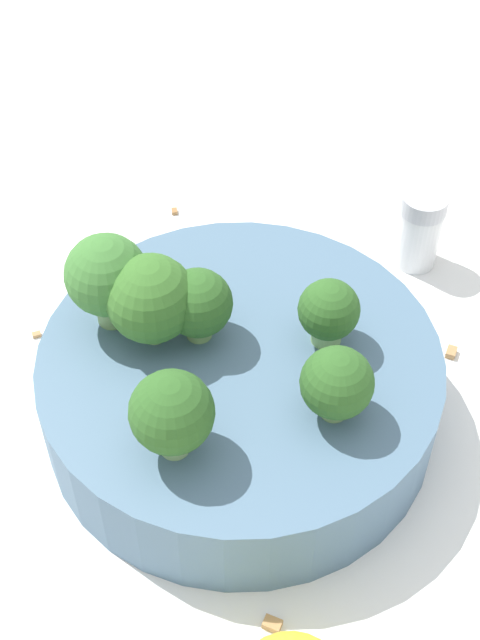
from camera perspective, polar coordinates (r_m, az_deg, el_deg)
ground_plane at (r=0.53m, az=0.00°, el=-6.09°), size 3.00×3.00×0.00m
bowl at (r=0.51m, az=0.00°, el=-4.28°), size 0.23×0.23×0.05m
broccoli_floret_0 at (r=0.49m, az=-8.52°, el=2.73°), size 0.05×0.05×0.06m
broccoli_floret_1 at (r=0.43m, az=-4.39°, el=-6.00°), size 0.04×0.04×0.05m
broccoli_floret_2 at (r=0.49m, az=5.70°, el=0.52°), size 0.03×0.03×0.04m
broccoli_floret_3 at (r=0.49m, az=-2.72°, el=1.01°), size 0.04×0.04×0.05m
broccoli_floret_4 at (r=0.48m, az=-5.73°, el=1.33°), size 0.05×0.05×0.06m
broccoli_floret_5 at (r=0.45m, az=6.21°, el=-4.09°), size 0.04×0.04×0.04m
pepper_shaker at (r=0.62m, az=11.42°, el=5.73°), size 0.03×0.03×0.06m
almond_crumb_0 at (r=0.66m, az=-4.22°, el=7.05°), size 0.01×0.01×0.01m
almond_crumb_2 at (r=0.58m, az=13.40°, el=-1.88°), size 0.01×0.01×0.01m
almond_crumb_3 at (r=0.59m, az=-12.91°, el=-0.83°), size 0.01×0.01×0.01m
almond_crumb_4 at (r=0.46m, az=2.09°, el=-18.76°), size 0.01×0.01×0.01m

